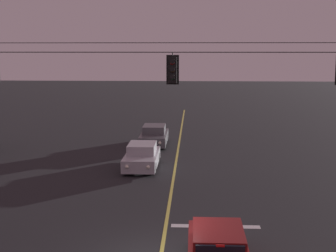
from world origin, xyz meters
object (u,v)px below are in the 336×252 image
Objects in this scene: car_waiting_near_lane at (218,252)px; car_oncoming_trailing at (154,136)px; car_oncoming_lead at (142,157)px; traffic_light_left_inner at (172,70)px.

car_oncoming_trailing is at bearing 99.95° from car_waiting_near_lane.
car_waiting_near_lane and car_oncoming_lead have the same top height.
car_oncoming_lead is 6.83m from car_oncoming_trailing.
car_oncoming_trailing is (-3.53, 20.09, -0.00)m from car_waiting_near_lane.
car_waiting_near_lane is 20.39m from car_oncoming_trailing.
traffic_light_left_inner reaches higher than car_waiting_near_lane.
traffic_light_left_inner is 0.28× the size of car_oncoming_lead.
car_waiting_near_lane is 0.98× the size of car_oncoming_trailing.
car_oncoming_lead is 1.00× the size of car_oncoming_trailing.
car_waiting_near_lane is 0.98× the size of car_oncoming_lead.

